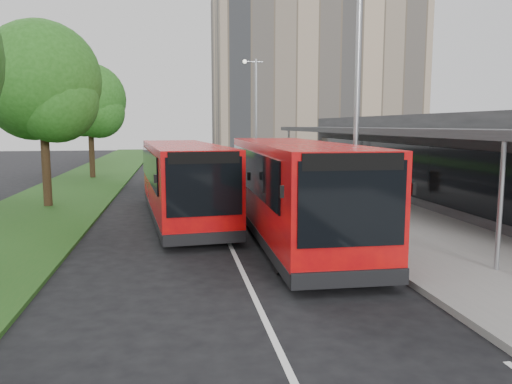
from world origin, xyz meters
The scene contains 17 objects.
ground centered at (0.00, 0.00, 0.00)m, with size 120.00×120.00×0.00m, color black.
pavement centered at (6.00, 20.00, 0.07)m, with size 5.00×80.00×0.15m, color gray.
grass_verge centered at (-7.00, 20.00, 0.05)m, with size 5.00×80.00×0.10m, color #1E4D18.
lane_centre_line centered at (0.00, 15.00, 0.01)m, with size 0.12×70.00×0.01m, color silver.
kerb_dashes centered at (3.30, 19.00, 0.01)m, with size 0.12×56.00×0.01m.
office_block centered at (14.00, 42.00, 9.00)m, with size 22.00×12.00×18.00m, color tan.
station_building centered at (10.86, 8.00, 2.04)m, with size 7.70×26.00×4.00m.
tree_mid centered at (-7.01, 9.05, 5.09)m, with size 4.90×4.90×7.88m.
tree_far centered at (-7.01, 21.05, 4.88)m, with size 4.70×4.70×7.56m.
lamp_post_near centered at (4.12, 2.00, 4.72)m, with size 1.44×0.28×8.00m.
lamp_post_far centered at (4.12, 22.00, 4.72)m, with size 1.44×0.28×8.00m.
bus_main centered at (2.01, 1.38, 1.55)m, with size 2.90×10.70×3.02m.
bus_second centered at (-1.29, 5.32, 1.46)m, with size 3.57×10.24×2.84m.
litter_bin centered at (5.09, 10.68, 0.66)m, with size 0.57×0.57×1.02m, color #3B2718.
bollard centered at (4.98, 17.48, 0.69)m, with size 0.17×0.17×1.09m, color yellow.
car_near centered at (2.32, 37.37, 0.63)m, with size 1.49×3.70×1.26m, color #530B12.
car_far centered at (-1.29, 42.74, 0.58)m, with size 1.23×3.53×1.16m, color navy.
Camera 1 is at (-1.56, -13.39, 3.54)m, focal length 35.00 mm.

